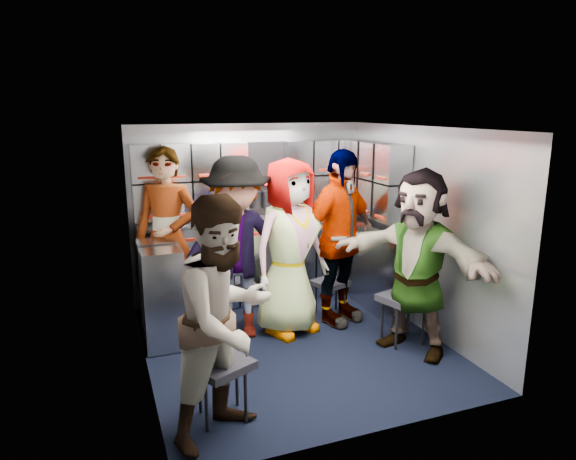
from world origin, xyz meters
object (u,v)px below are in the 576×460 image
object	(u,v)px
jump_seat_near_right	(404,301)
jump_seat_mid_left	(234,289)
jump_seat_center	(284,285)
attendant_arc_b	(237,249)
jump_seat_near_left	(221,368)
jump_seat_mid_right	(330,285)
attendant_arc_c	(290,248)
attendant_standing	(168,239)
attendant_arc_a	(225,319)
attendant_arc_d	(339,238)
attendant_arc_e	(417,262)

from	to	relation	value
jump_seat_near_right	jump_seat_mid_left	bearing A→B (deg)	148.47
jump_seat_center	attendant_arc_b	bearing A→B (deg)	-169.76
jump_seat_near_left	jump_seat_mid_right	xyz separation A→B (m)	(1.60, 1.52, -0.06)
attendant_arc_b	attendant_arc_c	xyz separation A→B (m)	(0.52, -0.09, -0.02)
attendant_standing	attendant_arc_a	bearing A→B (deg)	-56.79
jump_seat_near_right	attendant_arc_c	world-z (taller)	attendant_arc_c
jump_seat_near_left	attendant_standing	world-z (taller)	attendant_standing
jump_seat_center	attendant_arc_b	size ratio (longest dim) A/B	0.27
jump_seat_near_left	attendant_arc_b	bearing A→B (deg)	69.93
attendant_arc_d	attendant_arc_e	size ratio (longest dim) A/B	1.07
jump_seat_mid_left	attendant_arc_d	size ratio (longest dim) A/B	0.27
jump_seat_center	attendant_arc_b	world-z (taller)	attendant_arc_b
attendant_arc_b	attendant_arc_c	size ratio (longest dim) A/B	1.02
jump_seat_center	attendant_arc_d	size ratio (longest dim) A/B	0.26
jump_seat_near_right	jump_seat_center	bearing A→B (deg)	139.28
jump_seat_center	jump_seat_mid_left	bearing A→B (deg)	170.75
jump_seat_mid_right	jump_seat_near_right	world-z (taller)	jump_seat_near_right
jump_seat_near_left	jump_seat_mid_left	size ratio (longest dim) A/B	1.04
attendant_arc_d	attendant_arc_e	distance (m)	0.96
jump_seat_center	attendant_standing	size ratio (longest dim) A/B	0.26
jump_seat_near_left	attendant_arc_a	world-z (taller)	attendant_arc_a
attendant_arc_e	attendant_standing	bearing A→B (deg)	-152.02
attendant_arc_c	attendant_arc_d	xyz separation A→B (m)	(0.58, 0.05, 0.03)
jump_seat_mid_left	jump_seat_center	bearing A→B (deg)	-9.25
jump_seat_center	attendant_arc_a	xyz separation A→B (m)	(-1.02, -1.64, 0.43)
attendant_arc_e	jump_seat_mid_left	bearing A→B (deg)	-153.84
attendant_standing	attendant_arc_d	size ratio (longest dim) A/B	1.01
attendant_standing	jump_seat_mid_left	bearing A→B (deg)	0.64
attendant_standing	attendant_arc_b	world-z (taller)	attendant_standing
attendant_arc_b	jump_seat_center	bearing A→B (deg)	22.81
jump_seat_center	attendant_arc_e	world-z (taller)	attendant_arc_e
attendant_standing	attendant_arc_d	world-z (taller)	attendant_standing
jump_seat_mid_right	attendant_standing	size ratio (longest dim) A/B	0.23
attendant_arc_c	attendant_arc_e	distance (m)	1.26
jump_seat_mid_right	attendant_arc_b	world-z (taller)	attendant_arc_b
jump_seat_mid_right	attendant_arc_b	distance (m)	1.24
attendant_arc_c	attendant_arc_e	size ratio (longest dim) A/B	1.03
jump_seat_near_left	jump_seat_mid_right	bearing A→B (deg)	43.47
jump_seat_near_left	jump_seat_mid_right	distance (m)	2.20
jump_seat_near_left	jump_seat_near_right	bearing A→B (deg)	17.93
jump_seat_mid_left	jump_seat_mid_right	xyz separation A→B (m)	(1.10, -0.03, -0.08)
attendant_arc_b	attendant_standing	bearing A→B (deg)	151.61
jump_seat_near_left	attendant_arc_c	size ratio (longest dim) A/B	0.29
jump_seat_mid_left	attendant_standing	distance (m)	0.86
jump_seat_mid_left	attendant_arc_d	distance (m)	1.23
attendant_arc_c	attendant_arc_d	distance (m)	0.58
jump_seat_near_left	attendant_arc_d	bearing A→B (deg)	39.88
jump_seat_mid_left	attendant_arc_c	bearing A→B (deg)	-26.86
jump_seat_near_left	attendant_arc_d	xyz separation A→B (m)	(1.60, 1.34, 0.52)
jump_seat_center	jump_seat_mid_right	distance (m)	0.58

